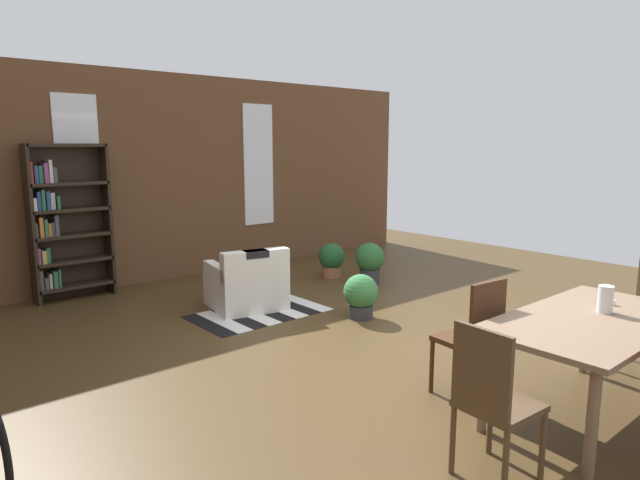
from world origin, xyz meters
TOP-DOWN VIEW (x-y plane):
  - ground_plane at (0.00, 0.00)m, footprint 11.58×11.58m
  - back_wall_brick at (0.00, 4.51)m, footprint 8.92×0.12m
  - window_pane_0 at (-1.39, 4.44)m, footprint 0.55×0.02m
  - window_pane_1 at (1.39, 4.44)m, footprint 0.55×0.02m
  - dining_table at (0.23, -1.38)m, footprint 1.73×0.92m
  - vase_on_table at (0.42, -1.38)m, footprint 0.11×0.11m
  - tealight_candle_0 at (0.66, -1.34)m, footprint 0.04×0.04m
  - dining_chair_far_left at (-0.17, -0.69)m, footprint 0.44×0.44m
  - dining_chair_head_left at (-1.01, -1.37)m, footprint 0.43×0.43m
  - bookshelf_tall at (-1.66, 4.28)m, footprint 0.95×0.28m
  - armchair_white at (-0.17, 2.46)m, footprint 0.94×0.94m
  - potted_plant_by_shelf at (0.59, 1.30)m, footprint 0.39×0.39m
  - potted_plant_corner at (1.80, 2.33)m, footprint 0.41×0.41m
  - potted_plant_window at (1.65, 2.97)m, footprint 0.39×0.39m
  - striped_rug at (-0.18, 2.19)m, footprint 1.53×0.92m

SIDE VIEW (x-z plane):
  - ground_plane at x=0.00m, z-range 0.00..0.00m
  - striped_rug at x=-0.18m, z-range 0.00..0.01m
  - potted_plant_by_shelf at x=0.59m, z-range 0.02..0.52m
  - potted_plant_window at x=1.65m, z-range 0.02..0.53m
  - armchair_white at x=-0.17m, z-range -0.10..0.65m
  - potted_plant_corner at x=1.80m, z-range 0.03..0.62m
  - dining_chair_far_left at x=-0.17m, z-range 0.04..0.99m
  - dining_chair_head_left at x=-1.01m, z-range 0.04..0.99m
  - dining_table at x=0.23m, z-range 0.28..1.01m
  - tealight_candle_0 at x=0.66m, z-range 0.73..0.77m
  - vase_on_table at x=0.42m, z-range 0.73..0.93m
  - bookshelf_tall at x=-1.66m, z-range 0.02..1.97m
  - back_wall_brick at x=0.00m, z-range 0.00..2.94m
  - window_pane_0 at x=-1.39m, z-range 0.66..2.57m
  - window_pane_1 at x=1.39m, z-range 0.66..2.57m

